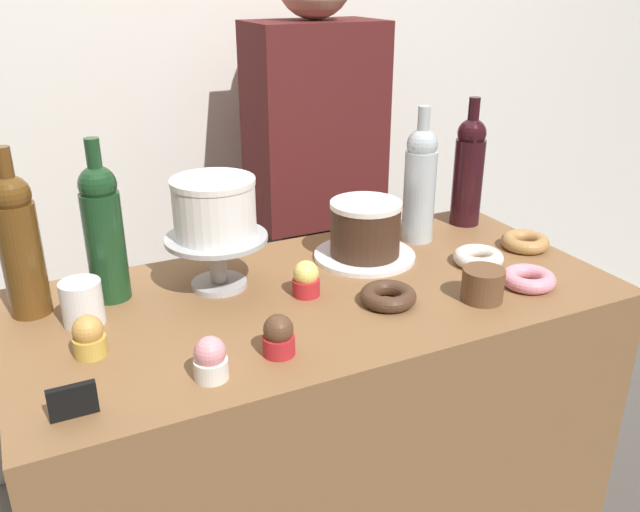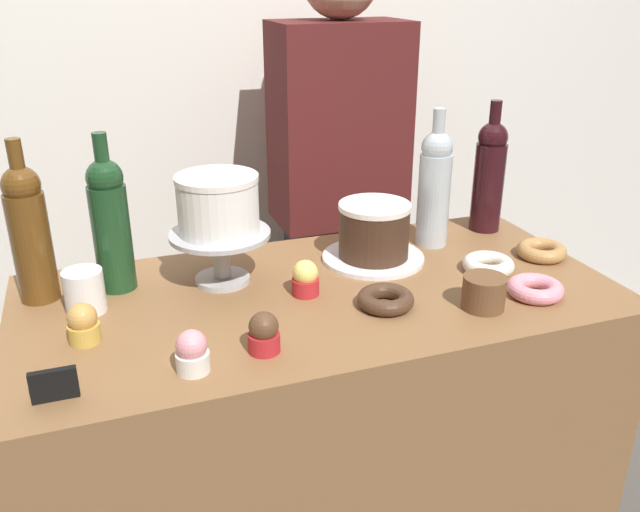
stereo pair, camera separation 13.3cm
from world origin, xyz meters
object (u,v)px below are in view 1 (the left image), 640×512
donut_pink (528,279)px  coffee_cup_ceramic (82,303)px  donut_maple (524,242)px  white_layer_cake (214,208)px  donut_sugar (478,258)px  cupcake_lemon (306,279)px  barista_figure (315,221)px  wine_bottle_clear (420,183)px  wine_bottle_amber (20,243)px  chocolate_round_cake (365,228)px  cupcake_strawberry (211,359)px  donut_chocolate (388,296)px  price_sign_chalkboard (73,401)px  cake_stand_pedestal (217,252)px  cupcake_chocolate (279,336)px  wine_bottle_green (104,231)px  cookie_stack (483,285)px  cupcake_caramel (89,337)px  wine_bottle_dark_red (469,170)px

donut_pink → coffee_cup_ceramic: 0.89m
donut_maple → coffee_cup_ceramic: 1.00m
white_layer_cake → donut_sugar: bearing=-14.3°
cupcake_lemon → barista_figure: bearing=63.0°
wine_bottle_clear → donut_sugar: size_ratio=2.91×
wine_bottle_amber → coffee_cup_ceramic: 0.16m
chocolate_round_cake → cupcake_strawberry: 0.57m
chocolate_round_cake → donut_chocolate: (-0.07, -0.22, -0.06)m
cupcake_lemon → white_layer_cake: bearing=141.8°
chocolate_round_cake → price_sign_chalkboard: (-0.68, -0.33, -0.05)m
wine_bottle_amber → cake_stand_pedestal: bearing=-7.2°
donut_chocolate → coffee_cup_ceramic: size_ratio=1.32×
cupcake_chocolate → chocolate_round_cake: bearing=41.8°
chocolate_round_cake → donut_sugar: size_ratio=1.44×
donut_chocolate → wine_bottle_green: bearing=151.5°
cupcake_chocolate → donut_pink: cupcake_chocolate is taller
cake_stand_pedestal → barista_figure: (0.43, 0.44, -0.15)m
donut_maple → cupcake_strawberry: bearing=-165.9°
white_layer_cake → donut_sugar: (0.56, -0.14, -0.16)m
cake_stand_pedestal → cupcake_lemon: (0.15, -0.12, -0.04)m
wine_bottle_amber → cupcake_chocolate: size_ratio=4.38×
white_layer_cake → cookie_stack: bearing=-32.3°
cupcake_caramel → price_sign_chalkboard: bearing=-105.8°
wine_bottle_amber → cupcake_chocolate: wine_bottle_amber is taller
wine_bottle_clear → donut_chocolate: size_ratio=2.91×
wine_bottle_clear → cupcake_chocolate: 0.63m
donut_pink → coffee_cup_ceramic: size_ratio=1.32×
cupcake_chocolate → donut_sugar: (0.55, 0.16, -0.02)m
wine_bottle_amber → price_sign_chalkboard: size_ratio=4.65×
chocolate_round_cake → donut_maple: (0.37, -0.11, -0.06)m
cupcake_strawberry → barista_figure: size_ratio=0.05×
cookie_stack → cupcake_chocolate: bearing=-178.2°
cupcake_strawberry → donut_maple: (0.84, 0.21, -0.02)m
cupcake_caramel → wine_bottle_dark_red: bearing=14.5°
cake_stand_pedestal → chocolate_round_cake: chocolate_round_cake is taller
price_sign_chalkboard → wine_bottle_clear: bearing=23.9°
wine_bottle_amber → coffee_cup_ceramic: size_ratio=3.83×
chocolate_round_cake → wine_bottle_dark_red: (0.35, 0.09, 0.07)m
cupcake_strawberry → coffee_cup_ceramic: size_ratio=0.87×
wine_bottle_clear → cookie_stack: size_ratio=3.87×
donut_maple → price_sign_chalkboard: price_sign_chalkboard is taller
wine_bottle_clear → donut_chocolate: bearing=-132.4°
white_layer_cake → donut_chocolate: size_ratio=1.50×
barista_figure → donut_sugar: bearing=-77.8°
coffee_cup_ceramic → cupcake_caramel: bearing=-92.9°
cake_stand_pedestal → cupcake_strawberry: size_ratio=2.82×
cake_stand_pedestal → coffee_cup_ceramic: bearing=-171.0°
wine_bottle_green → cupcake_lemon: size_ratio=4.38×
barista_figure → cookie_stack: bearing=-88.2°
coffee_cup_ceramic → wine_bottle_amber: bearing=133.8°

